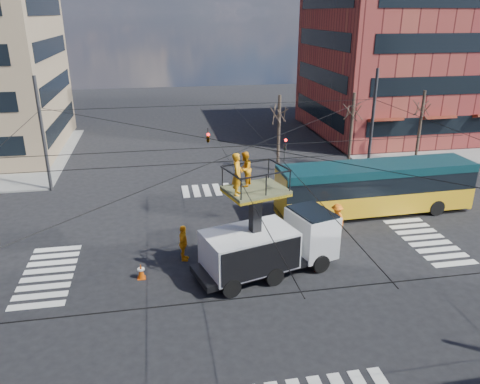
% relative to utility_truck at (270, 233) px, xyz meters
% --- Properties ---
extents(ground, '(120.00, 120.00, 0.00)m').
position_rel_utility_truck_xyz_m(ground, '(-0.59, 1.59, -2.04)').
color(ground, black).
rests_on(ground, ground).
extents(sidewalk_ne, '(18.00, 18.00, 0.12)m').
position_rel_utility_truck_xyz_m(sidewalk_ne, '(20.41, 22.59, -1.98)').
color(sidewalk_ne, slate).
rests_on(sidewalk_ne, ground).
extents(crosswalks, '(22.40, 22.40, 0.02)m').
position_rel_utility_truck_xyz_m(crosswalks, '(-0.59, 1.59, -2.03)').
color(crosswalks, silver).
rests_on(crosswalks, ground).
extents(building_ne, '(20.06, 16.06, 14.00)m').
position_rel_utility_truck_xyz_m(building_ne, '(21.39, 25.57, 4.97)').
color(building_ne, maroon).
rests_on(building_ne, ground).
extents(overhead_network, '(24.24, 24.24, 8.00)m').
position_rel_utility_truck_xyz_m(overhead_network, '(-0.66, 2.00, 2.25)').
color(overhead_network, '#2D2D30').
rests_on(overhead_network, ground).
extents(tree_a, '(2.00, 2.00, 6.00)m').
position_rel_utility_truck_xyz_m(tree_a, '(4.41, 15.09, 2.59)').
color(tree_a, '#382B21').
rests_on(tree_a, ground).
extents(tree_b, '(2.00, 2.00, 6.00)m').
position_rel_utility_truck_xyz_m(tree_b, '(10.41, 15.09, 2.59)').
color(tree_b, '#382B21').
rests_on(tree_b, ground).
extents(tree_c, '(2.00, 2.00, 6.00)m').
position_rel_utility_truck_xyz_m(tree_c, '(16.41, 15.09, 2.59)').
color(tree_c, '#382B21').
rests_on(tree_c, ground).
extents(utility_truck, '(7.36, 4.17, 6.32)m').
position_rel_utility_truck_xyz_m(utility_truck, '(0.00, 0.00, 0.00)').
color(utility_truck, black).
rests_on(utility_truck, ground).
extents(city_bus, '(12.36, 2.97, 3.20)m').
position_rel_utility_truck_xyz_m(city_bus, '(8.14, 5.76, -0.31)').
color(city_bus, gold).
rests_on(city_bus, ground).
extents(traffic_cone, '(0.36, 0.36, 0.76)m').
position_rel_utility_truck_xyz_m(traffic_cone, '(-6.13, 0.43, -1.66)').
color(traffic_cone, '#D34C08').
rests_on(traffic_cone, ground).
extents(worker_ground, '(0.71, 1.20, 1.91)m').
position_rel_utility_truck_xyz_m(worker_ground, '(-4.01, 1.83, -1.08)').
color(worker_ground, '#FFA110').
rests_on(worker_ground, ground).
extents(flagger, '(1.01, 1.32, 1.80)m').
position_rel_utility_truck_xyz_m(flagger, '(4.76, 3.37, -1.14)').
color(flagger, orange).
rests_on(flagger, ground).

